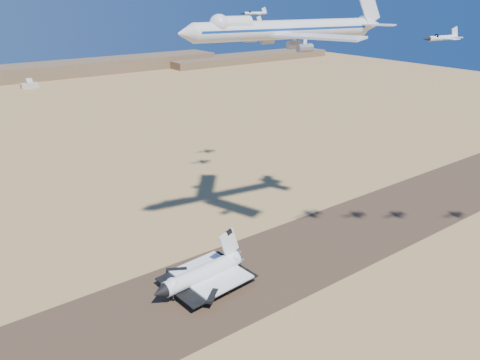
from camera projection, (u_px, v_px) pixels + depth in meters
ground at (233, 281)px, 184.71m from camera, size 1200.00×1200.00×0.00m
runway at (233, 281)px, 184.70m from camera, size 600.00×50.00×0.06m
ridgeline at (39, 74)px, 611.71m from camera, size 960.00×90.00×18.00m
shuttle at (202, 275)px, 179.03m from camera, size 41.52×27.67×20.40m
carrier_747 at (279, 30)px, 173.55m from camera, size 88.29×67.24×21.91m
crew_a at (226, 290)px, 177.28m from camera, size 0.47×0.70×1.87m
crew_b at (235, 285)px, 180.27m from camera, size 0.98×1.01×1.84m
crew_c at (229, 293)px, 175.90m from camera, size 1.06×0.97×1.64m
chase_jet_a at (442, 38)px, 152.47m from camera, size 16.71×9.15×4.17m
chase_jet_e at (249, 22)px, 227.04m from camera, size 14.64×8.39×3.70m
chase_jet_f at (254, 13)px, 244.88m from camera, size 14.61×8.51×3.72m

